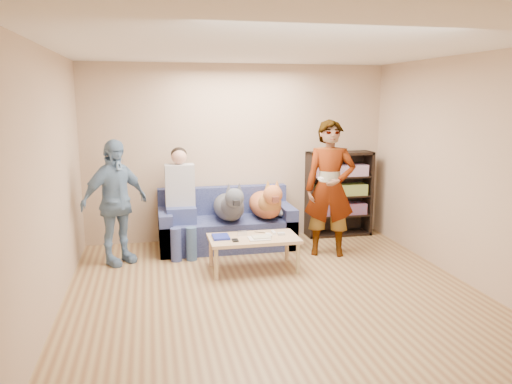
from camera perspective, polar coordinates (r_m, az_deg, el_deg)
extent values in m
plane|color=brown|center=(5.40, 2.74, -12.33)|extent=(5.00, 5.00, 0.00)
plane|color=white|center=(4.99, 3.01, 16.30)|extent=(5.00, 5.00, 0.00)
plane|color=tan|center=(7.46, -2.10, 4.48)|extent=(4.50, 0.00, 4.50)
plane|color=tan|center=(2.76, 16.47, -6.98)|extent=(4.50, 0.00, 4.50)
plane|color=tan|center=(4.96, -23.12, 0.40)|extent=(0.00, 5.00, 5.00)
plane|color=tan|center=(6.02, 24.06, 2.02)|extent=(0.00, 5.00, 5.00)
ellipsoid|color=#A3A3A8|center=(7.21, 3.41, -2.27)|extent=(0.38, 0.32, 0.13)
imported|color=gray|center=(6.75, 8.44, 0.40)|extent=(0.77, 0.62, 1.83)
imported|color=#6D8CAF|center=(6.58, -15.83, -1.16)|extent=(0.99, 0.88, 1.61)
cube|color=white|center=(6.47, 7.44, 1.51)|extent=(0.05, 0.13, 0.03)
cube|color=#1B2897|center=(6.16, -4.05, -5.13)|extent=(0.20, 0.26, 0.03)
cube|color=silver|center=(6.10, 0.36, -5.32)|extent=(0.26, 0.20, 0.02)
cube|color=#BFB699|center=(6.12, 0.60, -5.13)|extent=(0.22, 0.17, 0.01)
cube|color=silver|center=(6.27, -1.60, -4.71)|extent=(0.11, 0.06, 0.05)
cube|color=white|center=(6.33, 2.01, -4.64)|extent=(0.04, 0.13, 0.03)
cube|color=silver|center=(6.28, 2.90, -4.79)|extent=(0.09, 0.06, 0.03)
cylinder|color=white|center=(6.20, 1.56, -5.02)|extent=(0.07, 0.07, 0.02)
cylinder|color=white|center=(6.28, 1.39, -4.82)|extent=(0.07, 0.07, 0.02)
cylinder|color=orange|center=(6.03, -0.17, -5.55)|extent=(0.13, 0.06, 0.01)
cylinder|color=black|center=(6.37, 0.43, -4.63)|extent=(0.13, 0.08, 0.01)
cube|color=black|center=(6.02, -2.40, -5.54)|extent=(0.07, 0.12, 0.02)
cube|color=#515B93|center=(7.18, -3.39, -4.64)|extent=(1.90, 0.85, 0.42)
cube|color=#515B93|center=(7.41, -3.82, -0.90)|extent=(1.90, 0.18, 0.40)
cube|color=#515B93|center=(7.09, -10.30, -4.34)|extent=(0.18, 0.85, 0.58)
cube|color=#515B93|center=(7.34, 3.27, -3.66)|extent=(0.18, 0.85, 0.58)
cube|color=#404E8E|center=(6.96, -8.56, -2.52)|extent=(0.40, 0.38, 0.22)
cylinder|color=#425193|center=(6.64, -9.12, -6.07)|extent=(0.14, 0.14, 0.47)
cylinder|color=#405C8D|center=(6.65, -7.38, -5.99)|extent=(0.14, 0.14, 0.47)
cube|color=#B5B6BA|center=(6.98, -8.70, 0.78)|extent=(0.40, 0.24, 0.58)
sphere|color=tan|center=(6.92, -8.80, 4.04)|extent=(0.21, 0.21, 0.21)
ellipsoid|color=black|center=(6.95, -8.82, 4.31)|extent=(0.22, 0.22, 0.19)
ellipsoid|color=#484C52|center=(7.02, -3.15, -1.71)|extent=(0.42, 0.87, 0.36)
sphere|color=#484B52|center=(6.69, -2.72, -1.59)|extent=(0.31, 0.31, 0.31)
sphere|color=#53575E|center=(6.49, -2.48, -0.67)|extent=(0.25, 0.25, 0.25)
cube|color=black|center=(6.38, -2.29, -1.21)|extent=(0.08, 0.12, 0.07)
cone|color=#52535D|center=(6.48, -3.12, 0.50)|extent=(0.08, 0.08, 0.12)
cone|color=#46494F|center=(6.50, -1.93, 0.54)|extent=(0.08, 0.08, 0.12)
cylinder|color=#53565E|center=(7.44, -3.66, -1.29)|extent=(0.05, 0.28, 0.17)
ellipsoid|color=#B05C35|center=(7.14, 1.03, -1.46)|extent=(0.43, 0.89, 0.37)
sphere|color=#B36536|center=(6.83, 1.60, -1.27)|extent=(0.32, 0.32, 0.32)
sphere|color=#C8783D|center=(6.65, 1.93, -0.30)|extent=(0.26, 0.26, 0.26)
cube|color=brown|center=(6.55, 2.18, -0.81)|extent=(0.08, 0.12, 0.07)
cone|color=#B17F36|center=(6.63, 1.36, 0.86)|extent=(0.08, 0.08, 0.12)
cone|color=#AC6F34|center=(6.66, 2.42, 0.90)|extent=(0.08, 0.08, 0.12)
cylinder|color=#BD6439|center=(7.52, 0.35, -1.11)|extent=(0.05, 0.29, 0.17)
cube|color=#D7AB84|center=(6.19, -0.29, -5.34)|extent=(1.10, 0.60, 0.04)
cylinder|color=tan|center=(5.94, -4.57, -8.21)|extent=(0.05, 0.05, 0.38)
cylinder|color=tan|center=(6.14, 4.81, -7.57)|extent=(0.05, 0.05, 0.38)
cylinder|color=tan|center=(6.41, -5.16, -6.78)|extent=(0.05, 0.05, 0.38)
cylinder|color=tan|center=(6.59, 3.54, -6.24)|extent=(0.05, 0.05, 0.38)
cube|color=black|center=(7.64, 6.09, -0.35)|extent=(0.04, 0.34, 1.30)
cube|color=black|center=(7.99, 12.65, -0.07)|extent=(0.04, 0.34, 1.30)
cube|color=black|center=(7.71, 9.59, 4.39)|extent=(1.00, 0.34, 0.04)
cube|color=black|center=(7.94, 9.31, -4.67)|extent=(1.00, 0.34, 0.04)
cube|color=black|center=(7.95, 9.03, 0.01)|extent=(1.00, 0.02, 1.30)
cube|color=black|center=(7.87, 9.37, -2.57)|extent=(0.94, 0.32, 0.03)
cube|color=black|center=(7.81, 9.44, -0.42)|extent=(0.94, 0.32, 0.02)
cube|color=black|center=(7.76, 9.51, 1.75)|extent=(0.94, 0.32, 0.02)
cube|color=#B23333|center=(7.83, 9.45, -1.90)|extent=(0.84, 0.24, 0.17)
cube|color=gold|center=(7.77, 9.52, 0.25)|extent=(0.84, 0.24, 0.17)
cube|color=#994C99|center=(7.72, 9.58, 2.44)|extent=(0.84, 0.24, 0.17)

